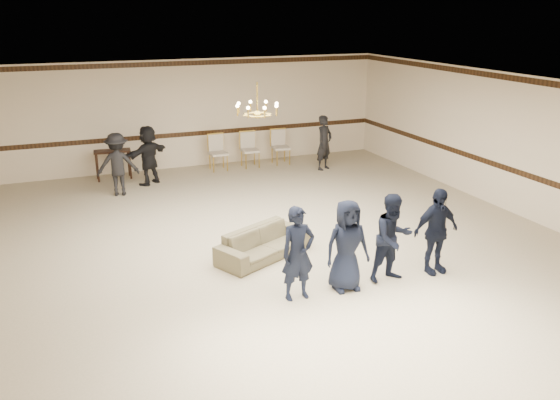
{
  "coord_description": "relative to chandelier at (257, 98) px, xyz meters",
  "views": [
    {
      "loc": [
        -3.95,
        -10.05,
        4.59
      ],
      "look_at": [
        -0.11,
        -0.5,
        1.2
      ],
      "focal_mm": 37.45,
      "sensor_mm": 36.0,
      "label": 1
    }
  ],
  "objects": [
    {
      "name": "settee",
      "position": [
        -0.36,
        -1.27,
        -2.59
      ],
      "size": [
        2.11,
        1.54,
        0.57
      ],
      "primitive_type": "imported",
      "rotation": [
        0.0,
        0.0,
        0.44
      ],
      "color": "brown",
      "rests_on": "floor"
    },
    {
      "name": "adult_mid",
      "position": [
        -1.52,
        4.56,
        -2.07
      ],
      "size": [
        1.51,
        1.24,
        1.62
      ],
      "primitive_type": "imported",
      "rotation": [
        0.0,
        0.0,
        3.74
      ],
      "color": "black",
      "rests_on": "floor"
    },
    {
      "name": "console_table",
      "position": [
        -2.38,
        5.43,
        -2.46
      ],
      "size": [
        1.02,
        0.5,
        0.83
      ],
      "primitive_type": "cube",
      "rotation": [
        0.0,
        0.0,
        -0.09
      ],
      "color": "black",
      "rests_on": "floor"
    },
    {
      "name": "chandelier",
      "position": [
        0.0,
        0.0,
        0.0
      ],
      "size": [
        0.94,
        0.94,
        0.89
      ],
      "primitive_type": null,
      "color": "gold",
      "rests_on": "ceiling"
    },
    {
      "name": "boy_b",
      "position": [
        0.48,
        -3.05,
        -2.08
      ],
      "size": [
        0.8,
        0.55,
        1.59
      ],
      "primitive_type": "imported",
      "rotation": [
        0.0,
        0.0,
        -0.05
      ],
      "color": "black",
      "rests_on": "floor"
    },
    {
      "name": "banquet_chair_left",
      "position": [
        0.62,
        5.23,
        -2.35
      ],
      "size": [
        0.53,
        0.53,
        1.05
      ],
      "primitive_type": null,
      "rotation": [
        0.0,
        0.0,
        0.05
      ],
      "color": "beige",
      "rests_on": "floor"
    },
    {
      "name": "boy_d",
      "position": [
        2.28,
        -3.05,
        -2.08
      ],
      "size": [
        0.95,
        0.43,
        1.59
      ],
      "primitive_type": "imported",
      "rotation": [
        0.0,
        0.0,
        0.04
      ],
      "color": "black",
      "rests_on": "floor"
    },
    {
      "name": "banquet_chair_mid",
      "position": [
        1.62,
        5.23,
        -2.35
      ],
      "size": [
        0.53,
        0.53,
        1.05
      ],
      "primitive_type": null,
      "rotation": [
        0.0,
        0.0,
        -0.05
      ],
      "color": "beige",
      "rests_on": "floor"
    },
    {
      "name": "adult_right",
      "position": [
        3.58,
        4.16,
        -2.07
      ],
      "size": [
        0.7,
        0.62,
        1.62
      ],
      "primitive_type": "imported",
      "rotation": [
        0.0,
        0.0,
        0.48
      ],
      "color": "black",
      "rests_on": "floor"
    },
    {
      "name": "boy_a",
      "position": [
        -0.42,
        -3.05,
        -2.08
      ],
      "size": [
        0.59,
        0.4,
        1.59
      ],
      "primitive_type": "imported",
      "rotation": [
        0.0,
        0.0,
        0.03
      ],
      "color": "black",
      "rests_on": "floor"
    },
    {
      "name": "boy_c",
      "position": [
        1.38,
        -3.05,
        -2.08
      ],
      "size": [
        0.82,
        0.66,
        1.59
      ],
      "primitive_type": "imported",
      "rotation": [
        0.0,
        0.0,
        0.07
      ],
      "color": "black",
      "rests_on": "floor"
    },
    {
      "name": "chair_rail",
      "position": [
        0.0,
        5.99,
        -1.88
      ],
      "size": [
        12.0,
        0.02,
        0.14
      ],
      "primitive_type": "cube",
      "color": "#351F0F",
      "rests_on": "wall_back"
    },
    {
      "name": "adult_left",
      "position": [
        -2.42,
        3.86,
        -2.07
      ],
      "size": [
        1.13,
        0.75,
        1.62
      ],
      "primitive_type": "imported",
      "rotation": [
        0.0,
        0.0,
        2.99
      ],
      "color": "black",
      "rests_on": "floor"
    },
    {
      "name": "banquet_chair_right",
      "position": [
        2.62,
        5.23,
        -2.35
      ],
      "size": [
        0.55,
        0.55,
        1.05
      ],
      "primitive_type": null,
      "rotation": [
        0.0,
        0.0,
        -0.08
      ],
      "color": "beige",
      "rests_on": "floor"
    },
    {
      "name": "room",
      "position": [
        0.0,
        -1.0,
        -1.28
      ],
      "size": [
        12.01,
        14.01,
        3.21
      ],
      "color": "#C0AF94",
      "rests_on": "ground"
    },
    {
      "name": "crown_molding",
      "position": [
        0.0,
        5.99,
        0.21
      ],
      "size": [
        12.0,
        0.02,
        0.14
      ],
      "primitive_type": "cube",
      "color": "#351F0F",
      "rests_on": "wall_back"
    }
  ]
}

